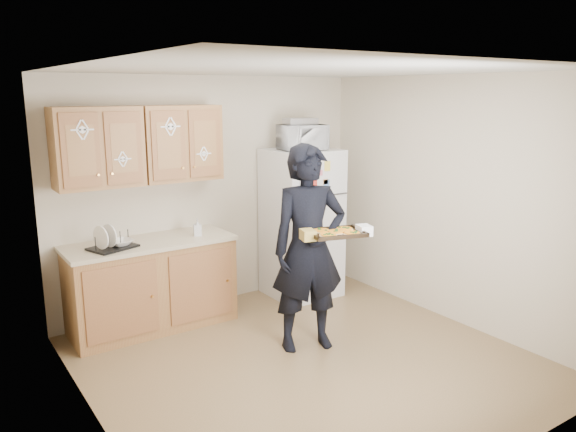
{
  "coord_description": "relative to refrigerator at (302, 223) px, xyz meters",
  "views": [
    {
      "loc": [
        -2.71,
        -3.68,
        2.33
      ],
      "look_at": [
        0.09,
        0.45,
        1.22
      ],
      "focal_mm": 35.0,
      "sensor_mm": 36.0,
      "label": 1
    }
  ],
  "objects": [
    {
      "name": "baking_tray",
      "position": [
        -0.68,
        -1.47,
        0.28
      ],
      "size": [
        0.54,
        0.46,
        0.04
      ],
      "primitive_type": "cube",
      "rotation": [
        0.0,
        0.0,
        -0.28
      ],
      "color": "black",
      "rests_on": "person"
    },
    {
      "name": "wall_right",
      "position": [
        0.85,
        -1.43,
        0.4
      ],
      "size": [
        0.04,
        3.6,
        2.5
      ],
      "primitive_type": "cube",
      "color": "beige",
      "rests_on": "floor"
    },
    {
      "name": "floor",
      "position": [
        -0.95,
        -1.43,
        -0.85
      ],
      "size": [
        3.6,
        3.6,
        0.0
      ],
      "primitive_type": "plane",
      "color": "brown",
      "rests_on": "ground"
    },
    {
      "name": "foil_pan",
      "position": [
        -0.04,
        -0.02,
        1.16
      ],
      "size": [
        0.37,
        0.29,
        0.07
      ],
      "primitive_type": "cube",
      "rotation": [
        0.0,
        0.0,
        -0.19
      ],
      "color": "#B8B8BF",
      "rests_on": "microwave"
    },
    {
      "name": "upper_cab_left",
      "position": [
        -2.2,
        0.18,
        0.98
      ],
      "size": [
        0.8,
        0.33,
        0.75
      ],
      "primitive_type": "cube",
      "color": "brown",
      "rests_on": "wall_back"
    },
    {
      "name": "wall_front",
      "position": [
        -0.95,
        -3.23,
        0.4
      ],
      "size": [
        3.6,
        0.04,
        2.5
      ],
      "primitive_type": "cube",
      "color": "beige",
      "rests_on": "floor"
    },
    {
      "name": "pizza_back_right",
      "position": [
        -0.56,
        -1.42,
        0.3
      ],
      "size": [
        0.15,
        0.15,
        0.02
      ],
      "primitive_type": "cylinder",
      "color": "#FF9D20",
      "rests_on": "baking_tray"
    },
    {
      "name": "pizza_center",
      "position": [
        -0.68,
        -1.47,
        0.3
      ],
      "size": [
        0.15,
        0.15,
        0.02
      ],
      "primitive_type": "cylinder",
      "color": "#FF9D20",
      "rests_on": "baking_tray"
    },
    {
      "name": "dish_rack",
      "position": [
        -2.18,
        -0.02,
        0.13
      ],
      "size": [
        0.48,
        0.42,
        0.16
      ],
      "primitive_type": "cube",
      "rotation": [
        0.0,
        0.0,
        0.34
      ],
      "color": "black",
      "rests_on": "countertop"
    },
    {
      "name": "countertop",
      "position": [
        -1.8,
        0.05,
        0.03
      ],
      "size": [
        1.64,
        0.64,
        0.04
      ],
      "primitive_type": "cube",
      "color": "#C1B294",
      "rests_on": "base_cabinet"
    },
    {
      "name": "pizza_back_left",
      "position": [
        -0.76,
        -1.36,
        0.3
      ],
      "size": [
        0.15,
        0.15,
        0.02
      ],
      "primitive_type": "cylinder",
      "color": "#FF9D20",
      "rests_on": "baking_tray"
    },
    {
      "name": "soap_bottle",
      "position": [
        -1.32,
        -0.03,
        0.14
      ],
      "size": [
        0.1,
        0.1,
        0.17
      ],
      "primitive_type": "imported",
      "rotation": [
        0.0,
        0.0,
        -0.35
      ],
      "color": "silver",
      "rests_on": "countertop"
    },
    {
      "name": "microwave",
      "position": [
        -0.03,
        -0.05,
        0.99
      ],
      "size": [
        0.55,
        0.41,
        0.28
      ],
      "primitive_type": "imported",
      "rotation": [
        0.0,
        0.0,
        -0.16
      ],
      "color": "silver",
      "rests_on": "refrigerator"
    },
    {
      "name": "pizza_front_right",
      "position": [
        -0.6,
        -1.57,
        0.3
      ],
      "size": [
        0.15,
        0.15,
        0.02
      ],
      "primitive_type": "cylinder",
      "color": "#FF9D20",
      "rests_on": "baking_tray"
    },
    {
      "name": "pizza_front_left",
      "position": [
        -0.81,
        -1.51,
        0.3
      ],
      "size": [
        0.15,
        0.15,
        0.02
      ],
      "primitive_type": "cylinder",
      "color": "#FF9D20",
      "rests_on": "baking_tray"
    },
    {
      "name": "wall_left",
      "position": [
        -2.75,
        -1.43,
        0.4
      ],
      "size": [
        0.04,
        3.6,
        2.5
      ],
      "primitive_type": "cube",
      "color": "beige",
      "rests_on": "floor"
    },
    {
      "name": "refrigerator",
      "position": [
        0.0,
        0.0,
        0.0
      ],
      "size": [
        0.75,
        0.7,
        1.7
      ],
      "primitive_type": "cube",
      "color": "silver",
      "rests_on": "floor"
    },
    {
      "name": "upper_cab_right",
      "position": [
        -1.38,
        0.18,
        0.98
      ],
      "size": [
        0.8,
        0.33,
        0.75
      ],
      "primitive_type": "cube",
      "color": "brown",
      "rests_on": "wall_back"
    },
    {
      "name": "wall_back",
      "position": [
        -0.95,
        0.37,
        0.4
      ],
      "size": [
        3.6,
        0.04,
        2.5
      ],
      "primitive_type": "cube",
      "color": "beige",
      "rests_on": "floor"
    },
    {
      "name": "base_cabinet",
      "position": [
        -1.8,
        0.05,
        -0.42
      ],
      "size": [
        1.6,
        0.6,
        0.86
      ],
      "primitive_type": "cube",
      "color": "brown",
      "rests_on": "floor"
    },
    {
      "name": "ceiling",
      "position": [
        -0.95,
        -1.43,
        1.65
      ],
      "size": [
        3.6,
        3.6,
        0.0
      ],
      "primitive_type": "plane",
      "color": "silver",
      "rests_on": "wall_back"
    },
    {
      "name": "bowl",
      "position": [
        -2.1,
        -0.02,
        0.1
      ],
      "size": [
        0.25,
        0.25,
        0.05
      ],
      "primitive_type": "imported",
      "rotation": [
        0.0,
        0.0,
        0.19
      ],
      "color": "white",
      "rests_on": "dish_rack"
    },
    {
      "name": "person",
      "position": [
        -0.76,
        -1.18,
        0.09
      ],
      "size": [
        0.79,
        0.63,
        1.89
      ],
      "primitive_type": "imported",
      "rotation": [
        0.0,
        0.0,
        -0.28
      ],
      "color": "black",
      "rests_on": "floor"
    },
    {
      "name": "cereal_box",
      "position": [
        0.52,
        0.24,
        -0.69
      ],
      "size": [
        0.2,
        0.07,
        0.32
      ],
      "primitive_type": "cube",
      "color": "#E9D952",
      "rests_on": "floor"
    }
  ]
}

